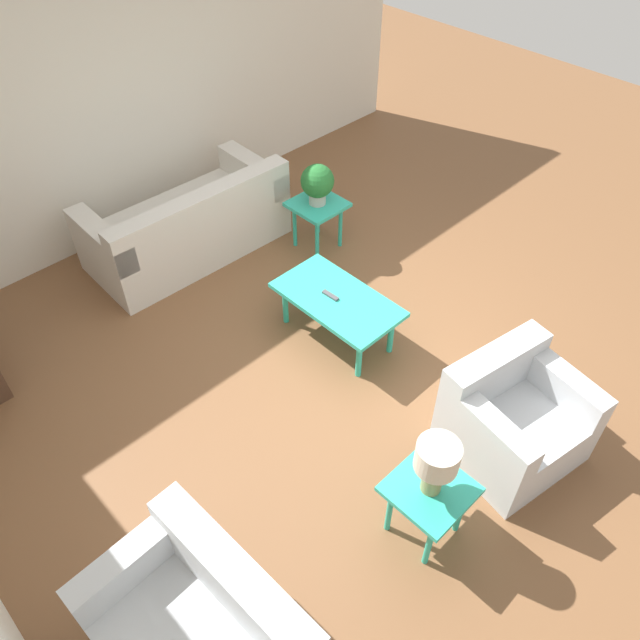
# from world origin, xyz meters

# --- Properties ---
(ground_plane) EXTENTS (14.00, 14.00, 0.00)m
(ground_plane) POSITION_xyz_m (0.00, 0.00, 0.00)
(ground_plane) COLOR brown
(wall_right) EXTENTS (0.12, 7.20, 2.70)m
(wall_right) POSITION_xyz_m (3.06, 0.00, 1.35)
(wall_right) COLOR silver
(wall_right) RESTS_ON ground_plane
(sofa) EXTENTS (0.99, 1.96, 0.83)m
(sofa) POSITION_xyz_m (2.19, 0.07, 0.31)
(sofa) COLOR silver
(sofa) RESTS_ON ground_plane
(armchair) EXTENTS (0.93, 0.99, 0.80)m
(armchair) POSITION_xyz_m (-1.36, -0.20, 0.33)
(armchair) COLOR silver
(armchair) RESTS_ON ground_plane
(loveseat) EXTENTS (1.24, 0.83, 0.80)m
(loveseat) POSITION_xyz_m (-1.01, 2.26, 0.32)
(loveseat) COLOR silver
(loveseat) RESTS_ON ground_plane
(coffee_table) EXTENTS (1.09, 0.59, 0.45)m
(coffee_table) POSITION_xyz_m (0.33, -0.12, 0.40)
(coffee_table) COLOR #2DB79E
(coffee_table) RESTS_ON ground_plane
(side_table_plant) EXTENTS (0.49, 0.49, 0.51)m
(side_table_plant) POSITION_xyz_m (1.38, -0.91, 0.43)
(side_table_plant) COLOR #2DB79E
(side_table_plant) RESTS_ON ground_plane
(side_table_lamp) EXTENTS (0.49, 0.49, 0.51)m
(side_table_lamp) POSITION_xyz_m (-1.35, 0.76, 0.43)
(side_table_lamp) COLOR #2DB79E
(side_table_lamp) RESTS_ON ground_plane
(potted_plant) EXTENTS (0.32, 0.32, 0.41)m
(potted_plant) POSITION_xyz_m (1.38, -0.91, 0.75)
(potted_plant) COLOR #B2ADA3
(potted_plant) RESTS_ON side_table_plant
(table_lamp) EXTENTS (0.27, 0.27, 0.43)m
(table_lamp) POSITION_xyz_m (-1.35, 0.76, 0.81)
(table_lamp) COLOR #997F4C
(table_lamp) RESTS_ON side_table_lamp
(remote_control) EXTENTS (0.16, 0.05, 0.02)m
(remote_control) POSITION_xyz_m (0.38, -0.09, 0.46)
(remote_control) COLOR #4C4C51
(remote_control) RESTS_ON coffee_table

